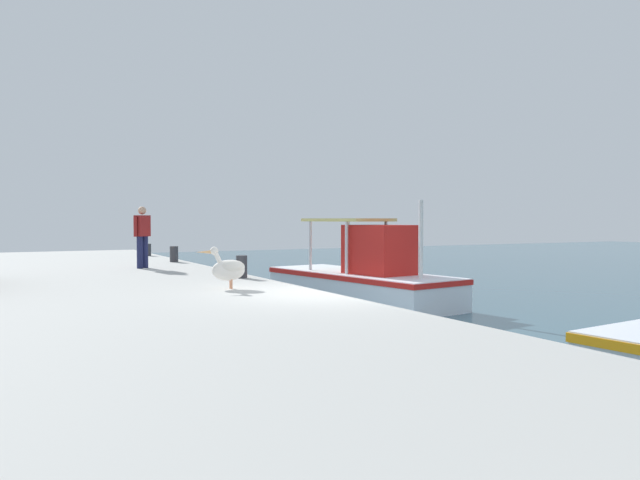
{
  "coord_description": "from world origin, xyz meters",
  "views": [
    {
      "loc": [
        10.0,
        -5.42,
        2.14
      ],
      "look_at": [
        -5.5,
        2.74,
        1.55
      ],
      "focal_mm": 34.7,
      "sensor_mm": 36.0,
      "label": 1
    }
  ],
  "objects_px": {
    "pelican": "(229,268)",
    "fisherman_standing": "(142,234)",
    "mooring_bollard_nearest": "(148,250)",
    "mooring_bollard_third": "(242,267)",
    "mooring_bollard_second": "(174,254)",
    "fishing_boat_nearest": "(363,278)"
  },
  "relations": [
    {
      "from": "pelican",
      "to": "fisherman_standing",
      "type": "relative_size",
      "value": 0.57
    },
    {
      "from": "mooring_bollard_nearest",
      "to": "mooring_bollard_third",
      "type": "relative_size",
      "value": 0.86
    },
    {
      "from": "mooring_bollard_second",
      "to": "mooring_bollard_third",
      "type": "bearing_deg",
      "value": 0.0
    },
    {
      "from": "pelican",
      "to": "mooring_bollard_nearest",
      "type": "distance_m",
      "value": 11.74
    },
    {
      "from": "fishing_boat_nearest",
      "to": "pelican",
      "type": "bearing_deg",
      "value": -64.19
    },
    {
      "from": "mooring_bollard_nearest",
      "to": "mooring_bollard_second",
      "type": "bearing_deg",
      "value": -0.0
    },
    {
      "from": "fishing_boat_nearest",
      "to": "pelican",
      "type": "height_order",
      "value": "fishing_boat_nearest"
    },
    {
      "from": "fishing_boat_nearest",
      "to": "fisherman_standing",
      "type": "distance_m",
      "value": 6.19
    },
    {
      "from": "fishing_boat_nearest",
      "to": "mooring_bollard_nearest",
      "type": "bearing_deg",
      "value": -160.77
    },
    {
      "from": "fisherman_standing",
      "to": "mooring_bollard_third",
      "type": "xyz_separation_m",
      "value": [
        3.97,
        1.4,
        -0.67
      ]
    },
    {
      "from": "fishing_boat_nearest",
      "to": "mooring_bollard_second",
      "type": "xyz_separation_m",
      "value": [
        -5.87,
        -3.35,
        0.4
      ]
    },
    {
      "from": "fisherman_standing",
      "to": "mooring_bollard_third",
      "type": "bearing_deg",
      "value": 19.4
    },
    {
      "from": "mooring_bollard_second",
      "to": "mooring_bollard_third",
      "type": "height_order",
      "value": "mooring_bollard_third"
    },
    {
      "from": "mooring_bollard_second",
      "to": "fishing_boat_nearest",
      "type": "bearing_deg",
      "value": 29.68
    },
    {
      "from": "pelican",
      "to": "mooring_bollard_nearest",
      "type": "xyz_separation_m",
      "value": [
        -11.7,
        1.0,
        -0.18
      ]
    },
    {
      "from": "pelican",
      "to": "mooring_bollard_second",
      "type": "height_order",
      "value": "pelican"
    },
    {
      "from": "fishing_boat_nearest",
      "to": "mooring_bollard_second",
      "type": "height_order",
      "value": "fishing_boat_nearest"
    },
    {
      "from": "mooring_bollard_nearest",
      "to": "mooring_bollard_second",
      "type": "xyz_separation_m",
      "value": [
        3.72,
        -0.0,
        0.03
      ]
    },
    {
      "from": "fisherman_standing",
      "to": "mooring_bollard_second",
      "type": "height_order",
      "value": "fisherman_standing"
    },
    {
      "from": "fishing_boat_nearest",
      "to": "mooring_bollard_second",
      "type": "distance_m",
      "value": 6.77
    },
    {
      "from": "mooring_bollard_third",
      "to": "mooring_bollard_nearest",
      "type": "bearing_deg",
      "value": 180.0
    },
    {
      "from": "pelican",
      "to": "fishing_boat_nearest",
      "type": "bearing_deg",
      "value": 115.81
    }
  ]
}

